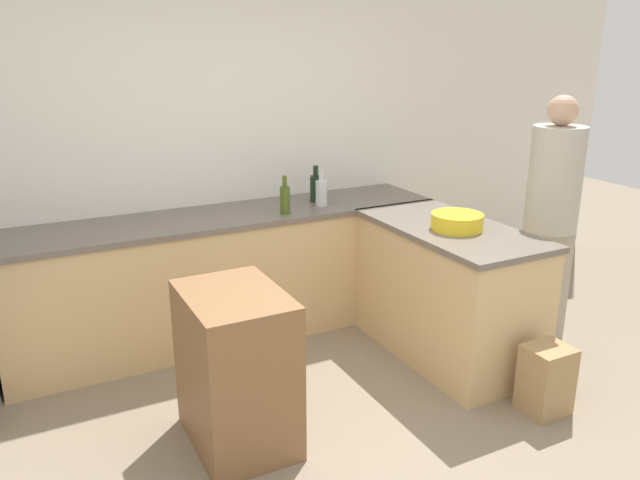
% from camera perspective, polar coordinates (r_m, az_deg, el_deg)
% --- Properties ---
extents(ground_plane, '(14.00, 14.00, 0.00)m').
position_cam_1_polar(ground_plane, '(3.38, 2.81, -20.29)').
color(ground_plane, gray).
extents(wall_back, '(8.00, 0.06, 2.70)m').
position_cam_1_polar(wall_back, '(4.69, -10.21, 8.43)').
color(wall_back, white).
rests_on(wall_back, ground_plane).
extents(counter_back, '(3.12, 0.67, 0.92)m').
position_cam_1_polar(counter_back, '(4.59, -8.30, -3.15)').
color(counter_back, '#D6B27A').
rests_on(counter_back, ground_plane).
extents(counter_peninsula, '(0.69, 1.35, 0.92)m').
position_cam_1_polar(counter_peninsula, '(4.34, 11.52, -4.58)').
color(counter_peninsula, '#D6B27A').
rests_on(counter_peninsula, ground_plane).
extents(island_table, '(0.49, 0.67, 0.86)m').
position_cam_1_polar(island_table, '(3.39, -7.65, -11.61)').
color(island_table, brown).
rests_on(island_table, ground_plane).
extents(mixing_bowl, '(0.33, 0.33, 0.10)m').
position_cam_1_polar(mixing_bowl, '(4.12, 12.42, 1.67)').
color(mixing_bowl, yellow).
rests_on(mixing_bowl, counter_peninsula).
extents(wine_bottle_dark, '(0.09, 0.09, 0.28)m').
position_cam_1_polar(wine_bottle_dark, '(4.73, -0.40, 4.83)').
color(wine_bottle_dark, black).
rests_on(wine_bottle_dark, counter_back).
extents(vinegar_bottle_clear, '(0.09, 0.09, 0.26)m').
position_cam_1_polar(vinegar_bottle_clear, '(4.61, 0.13, 4.41)').
color(vinegar_bottle_clear, silver).
rests_on(vinegar_bottle_clear, counter_back).
extents(olive_oil_bottle, '(0.07, 0.07, 0.27)m').
position_cam_1_polar(olive_oil_bottle, '(4.39, -3.22, 3.78)').
color(olive_oil_bottle, '#475B1E').
rests_on(olive_oil_bottle, counter_back).
extents(person_at_peninsula, '(0.35, 0.35, 1.75)m').
position_cam_1_polar(person_at_peninsula, '(4.56, 20.35, 2.20)').
color(person_at_peninsula, '#ADA38E').
rests_on(person_at_peninsula, ground_plane).
extents(paper_bag, '(0.26, 0.23, 0.41)m').
position_cam_1_polar(paper_bag, '(3.94, 19.95, -11.90)').
color(paper_bag, '#A88456').
rests_on(paper_bag, ground_plane).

